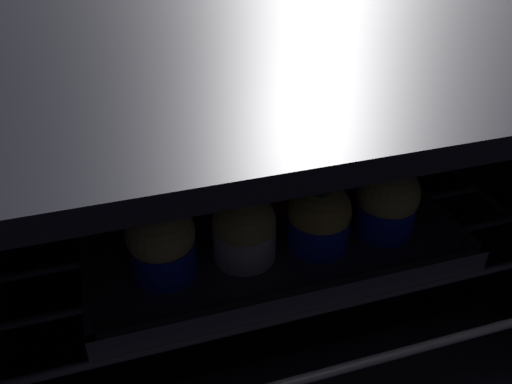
% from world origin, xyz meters
% --- Properties ---
extents(oven_cavity, '(0.59, 0.47, 0.37)m').
position_xyz_m(oven_cavity, '(0.00, 0.26, 0.17)').
color(oven_cavity, black).
rests_on(oven_cavity, ground).
extents(oven_rack, '(0.55, 0.42, 0.01)m').
position_xyz_m(oven_rack, '(0.00, 0.22, 0.14)').
color(oven_rack, '#42424C').
rests_on(oven_rack, oven_cavity).
extents(baking_tray, '(0.36, 0.29, 0.02)m').
position_xyz_m(baking_tray, '(0.00, 0.24, 0.15)').
color(baking_tray, '#4C4C51').
rests_on(baking_tray, oven_rack).
extents(muffin_row0_col0, '(0.06, 0.06, 0.08)m').
position_xyz_m(muffin_row0_col0, '(-0.11, 0.16, 0.19)').
color(muffin_row0_col0, '#1928B7').
rests_on(muffin_row0_col0, baking_tray).
extents(muffin_row0_col1, '(0.06, 0.06, 0.07)m').
position_xyz_m(muffin_row0_col1, '(-0.03, 0.17, 0.19)').
color(muffin_row0_col1, silver).
rests_on(muffin_row0_col1, baking_tray).
extents(muffin_row0_col2, '(0.06, 0.06, 0.07)m').
position_xyz_m(muffin_row0_col2, '(0.04, 0.16, 0.19)').
color(muffin_row0_col2, '#1928B7').
rests_on(muffin_row0_col2, baking_tray).
extents(muffin_row0_col3, '(0.06, 0.06, 0.08)m').
position_xyz_m(muffin_row0_col3, '(0.11, 0.16, 0.19)').
color(muffin_row0_col3, '#1928B7').
rests_on(muffin_row0_col3, baking_tray).
extents(muffin_row1_col0, '(0.06, 0.06, 0.07)m').
position_xyz_m(muffin_row1_col0, '(-0.11, 0.24, 0.19)').
color(muffin_row1_col0, '#7A238C').
rests_on(muffin_row1_col0, baking_tray).
extents(muffin_row1_col1, '(0.06, 0.06, 0.08)m').
position_xyz_m(muffin_row1_col1, '(-0.03, 0.24, 0.19)').
color(muffin_row1_col1, '#1928B7').
rests_on(muffin_row1_col1, baking_tray).
extents(muffin_row1_col2, '(0.06, 0.06, 0.07)m').
position_xyz_m(muffin_row1_col2, '(0.04, 0.23, 0.18)').
color(muffin_row1_col2, red).
rests_on(muffin_row1_col2, baking_tray).
extents(muffin_row1_col3, '(0.06, 0.06, 0.08)m').
position_xyz_m(muffin_row1_col3, '(0.11, 0.24, 0.19)').
color(muffin_row1_col3, '#1928B7').
rests_on(muffin_row1_col3, baking_tray).
extents(muffin_row2_col0, '(0.06, 0.06, 0.07)m').
position_xyz_m(muffin_row2_col0, '(-0.11, 0.31, 0.18)').
color(muffin_row2_col0, silver).
rests_on(muffin_row2_col0, baking_tray).
extents(muffin_row2_col1, '(0.06, 0.06, 0.08)m').
position_xyz_m(muffin_row2_col1, '(-0.04, 0.31, 0.19)').
color(muffin_row2_col1, '#1928B7').
rests_on(muffin_row2_col1, baking_tray).
extents(muffin_row2_col2, '(0.06, 0.06, 0.07)m').
position_xyz_m(muffin_row2_col2, '(0.04, 0.31, 0.18)').
color(muffin_row2_col2, silver).
rests_on(muffin_row2_col2, baking_tray).
extents(muffin_row2_col3, '(0.06, 0.06, 0.08)m').
position_xyz_m(muffin_row2_col3, '(0.11, 0.31, 0.19)').
color(muffin_row2_col3, '#0C8C84').
rests_on(muffin_row2_col3, baking_tray).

